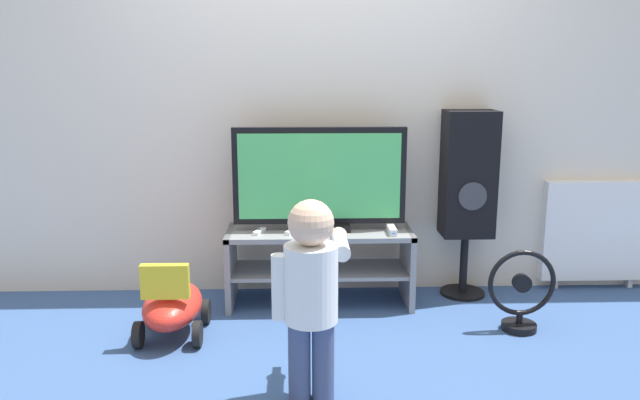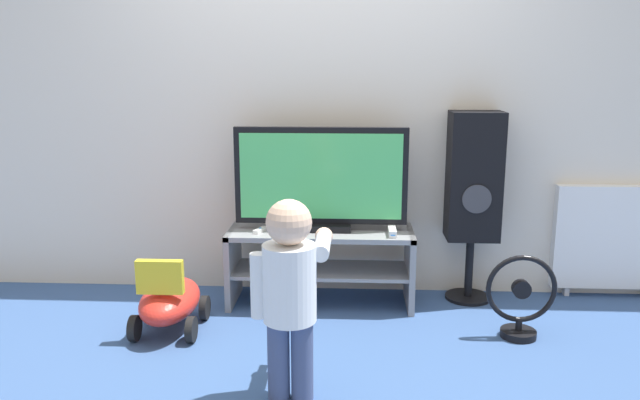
{
  "view_description": "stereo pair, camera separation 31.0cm",
  "coord_description": "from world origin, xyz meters",
  "views": [
    {
      "loc": [
        -0.12,
        -3.5,
        1.47
      ],
      "look_at": [
        0.0,
        0.12,
        0.68
      ],
      "focal_mm": 35.0,
      "sensor_mm": 36.0,
      "label": 1
    },
    {
      "loc": [
        0.19,
        -3.5,
        1.47
      ],
      "look_at": [
        0.0,
        0.12,
        0.68
      ],
      "focal_mm": 35.0,
      "sensor_mm": 36.0,
      "label": 2
    }
  ],
  "objects": [
    {
      "name": "ground_plane",
      "position": [
        0.0,
        0.0,
        0.0
      ],
      "size": [
        16.0,
        16.0,
        0.0
      ],
      "primitive_type": "plane",
      "color": "#38568C"
    },
    {
      "name": "wall_back",
      "position": [
        0.0,
        0.49,
        1.3
      ],
      "size": [
        10.0,
        0.06,
        2.6
      ],
      "color": "silver",
      "rests_on": "ground_plane"
    },
    {
      "name": "tv_stand",
      "position": [
        0.0,
        0.21,
        0.31
      ],
      "size": [
        1.14,
        0.41,
        0.47
      ],
      "color": "gray",
      "rests_on": "ground_plane"
    },
    {
      "name": "television",
      "position": [
        0.0,
        0.22,
        0.78
      ],
      "size": [
        1.05,
        0.2,
        0.63
      ],
      "color": "black",
      "rests_on": "tv_stand"
    },
    {
      "name": "game_console",
      "position": [
        0.43,
        0.13,
        0.49
      ],
      "size": [
        0.04,
        0.19,
        0.04
      ],
      "color": "white",
      "rests_on": "tv_stand"
    },
    {
      "name": "remote_primary",
      "position": [
        -0.37,
        0.14,
        0.48
      ],
      "size": [
        0.08,
        0.13,
        0.03
      ],
      "color": "white",
      "rests_on": "tv_stand"
    },
    {
      "name": "remote_secondary",
      "position": [
        -0.17,
        0.14,
        0.48
      ],
      "size": [
        0.09,
        0.13,
        0.03
      ],
      "color": "white",
      "rests_on": "tv_stand"
    },
    {
      "name": "child",
      "position": [
        -0.07,
        -0.95,
        0.54
      ],
      "size": [
        0.35,
        0.51,
        0.92
      ],
      "color": "#3F4C72",
      "rests_on": "ground_plane"
    },
    {
      "name": "speaker_tower",
      "position": [
        0.94,
        0.32,
        0.77
      ],
      "size": [
        0.32,
        0.29,
        1.19
      ],
      "color": "black",
      "rests_on": "ground_plane"
    },
    {
      "name": "floor_fan",
      "position": [
        1.11,
        -0.25,
        0.21
      ],
      "size": [
        0.38,
        0.19,
        0.47
      ],
      "color": "black",
      "rests_on": "ground_plane"
    },
    {
      "name": "ride_on_toy",
      "position": [
        -0.82,
        -0.26,
        0.18
      ],
      "size": [
        0.35,
        0.56,
        0.46
      ],
      "color": "red",
      "rests_on": "ground_plane"
    },
    {
      "name": "radiator",
      "position": [
        1.84,
        0.42,
        0.39
      ],
      "size": [
        0.72,
        0.08,
        0.73
      ],
      "color": "white",
      "rests_on": "ground_plane"
    }
  ]
}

